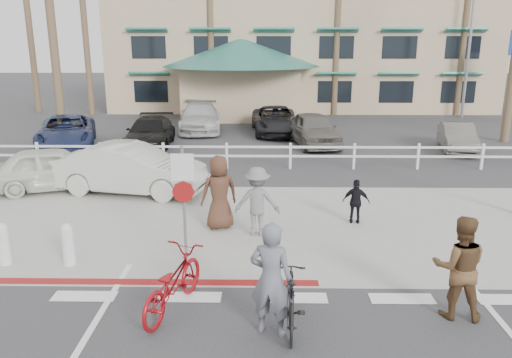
{
  "coord_description": "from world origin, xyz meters",
  "views": [
    {
      "loc": [
        -0.61,
        -7.86,
        4.68
      ],
      "look_at": [
        -0.79,
        3.63,
        1.5
      ],
      "focal_mm": 35.0,
      "sensor_mm": 36.0,
      "label": 1
    }
  ],
  "objects_px": {
    "sign_post": "(184,199)",
    "bike_black": "(291,301)",
    "bike_red": "(172,282)",
    "car_red_compact": "(54,168)",
    "car_white_sedan": "(131,169)"
  },
  "relations": [
    {
      "from": "sign_post",
      "to": "bike_black",
      "type": "relative_size",
      "value": 1.71
    },
    {
      "from": "bike_red",
      "to": "car_red_compact",
      "type": "bearing_deg",
      "value": -37.66
    },
    {
      "from": "bike_red",
      "to": "bike_black",
      "type": "bearing_deg",
      "value": -177.25
    },
    {
      "from": "sign_post",
      "to": "car_red_compact",
      "type": "relative_size",
      "value": 0.7
    },
    {
      "from": "bike_red",
      "to": "bike_black",
      "type": "height_order",
      "value": "bike_red"
    },
    {
      "from": "sign_post",
      "to": "car_white_sedan",
      "type": "bearing_deg",
      "value": 116.01
    },
    {
      "from": "bike_red",
      "to": "car_white_sedan",
      "type": "relative_size",
      "value": 0.43
    },
    {
      "from": "car_red_compact",
      "to": "bike_red",
      "type": "bearing_deg",
      "value": -164.02
    },
    {
      "from": "sign_post",
      "to": "car_white_sedan",
      "type": "distance_m",
      "value": 5.76
    },
    {
      "from": "bike_red",
      "to": "bike_black",
      "type": "xyz_separation_m",
      "value": [
        2.08,
        -0.56,
        -0.03
      ]
    },
    {
      "from": "bike_black",
      "to": "car_red_compact",
      "type": "height_order",
      "value": "car_red_compact"
    },
    {
      "from": "car_red_compact",
      "to": "car_white_sedan",
      "type": "bearing_deg",
      "value": -116.08
    },
    {
      "from": "bike_black",
      "to": "car_red_compact",
      "type": "distance_m",
      "value": 10.86
    },
    {
      "from": "bike_red",
      "to": "car_white_sedan",
      "type": "distance_m",
      "value": 7.63
    },
    {
      "from": "sign_post",
      "to": "bike_black",
      "type": "distance_m",
      "value": 3.51
    }
  ]
}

